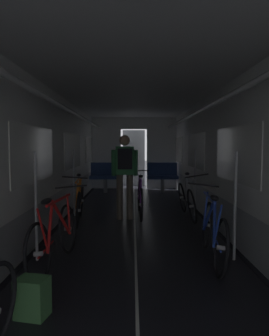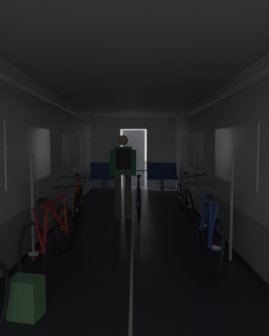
# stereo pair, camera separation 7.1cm
# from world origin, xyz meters

# --- Properties ---
(train_car_shell) EXTENTS (3.14, 12.34, 2.57)m
(train_car_shell) POSITION_xyz_m (-0.00, 3.60, 1.70)
(train_car_shell) COLOR black
(train_car_shell) RESTS_ON ground
(bench_seat_far_left) EXTENTS (0.98, 0.51, 0.95)m
(bench_seat_far_left) POSITION_xyz_m (-0.90, 8.07, 0.57)
(bench_seat_far_left) COLOR gray
(bench_seat_far_left) RESTS_ON ground
(bench_seat_far_right) EXTENTS (0.98, 0.51, 0.95)m
(bench_seat_far_right) POSITION_xyz_m (0.90, 8.07, 0.57)
(bench_seat_far_right) COLOR gray
(bench_seat_far_right) RESTS_ON ground
(bicycle_red) EXTENTS (0.46, 1.69, 0.95)m
(bicycle_red) POSITION_xyz_m (-0.98, 1.88, 0.38)
(bicycle_red) COLOR black
(bicycle_red) RESTS_ON ground
(bicycle_orange) EXTENTS (0.44, 1.69, 0.95)m
(bicycle_orange) POSITION_xyz_m (-1.06, 4.14, 0.38)
(bicycle_orange) COLOR black
(bicycle_orange) RESTS_ON ground
(bicycle_silver) EXTENTS (0.44, 1.69, 0.96)m
(bicycle_silver) POSITION_xyz_m (1.08, 4.53, 0.38)
(bicycle_silver) COLOR black
(bicycle_silver) RESTS_ON ground
(bicycle_blue) EXTENTS (0.44, 1.69, 0.95)m
(bicycle_blue) POSITION_xyz_m (0.98, 2.07, 0.38)
(bicycle_blue) COLOR black
(bicycle_blue) RESTS_ON ground
(person_cyclist_aisle) EXTENTS (0.54, 0.39, 1.69)m
(person_cyclist_aisle) POSITION_xyz_m (-0.20, 4.38, 1.02)
(person_cyclist_aisle) COLOR brown
(person_cyclist_aisle) RESTS_ON ground
(bicycle_purple_in_aisle) EXTENTS (0.44, 1.69, 0.93)m
(bicycle_purple_in_aisle) POSITION_xyz_m (0.12, 4.65, 0.38)
(bicycle_purple_in_aisle) COLOR black
(bicycle_purple_in_aisle) RESTS_ON ground
(backpack_on_floor) EXTENTS (0.30, 0.25, 0.34)m
(backpack_on_floor) POSITION_xyz_m (-0.90, 0.75, 0.17)
(backpack_on_floor) COLOR #3D703D
(backpack_on_floor) RESTS_ON ground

